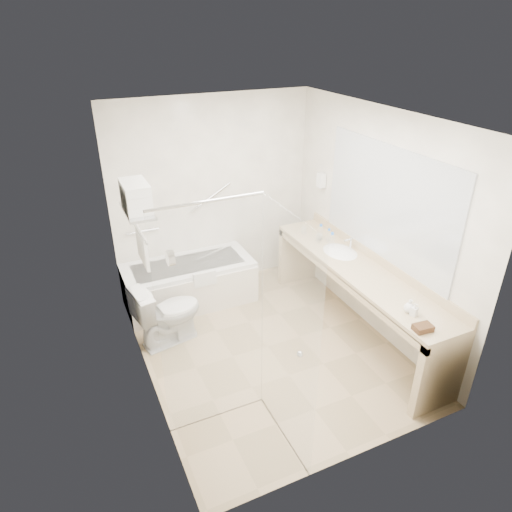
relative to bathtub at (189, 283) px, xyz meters
name	(u,v)px	position (x,y,z in m)	size (l,w,h in m)	color
floor	(267,346)	(0.50, -1.24, -0.28)	(3.20, 3.20, 0.00)	tan
ceiling	(270,117)	(0.50, -1.24, 2.22)	(2.60, 3.20, 0.10)	white
wall_back	(213,196)	(0.50, 0.36, 0.97)	(2.60, 0.10, 2.50)	white
wall_front	(368,337)	(0.50, -2.84, 0.97)	(2.60, 0.10, 2.50)	white
wall_left	(137,274)	(-0.80, -1.24, 0.97)	(0.10, 3.20, 2.50)	white
wall_right	(375,224)	(1.80, -1.24, 0.97)	(0.10, 3.20, 2.50)	white
bathtub	(189,283)	(0.00, 0.00, 0.00)	(1.60, 0.73, 0.59)	white
grab_bar_short	(142,231)	(-0.45, 0.32, 0.67)	(0.03, 0.03, 0.40)	silver
grab_bar_long	(211,197)	(0.45, 0.32, 0.97)	(0.03, 0.03, 0.60)	silver
shower_enclosure	(248,329)	(-0.13, -2.16, 0.79)	(0.96, 0.91, 2.11)	silver
towel_shelf	(137,205)	(-0.67, -0.89, 1.48)	(0.24, 0.55, 0.81)	silver
vanity_counter	(357,284)	(1.52, -1.39, 0.36)	(0.55, 2.70, 0.95)	#C8B185
sink	(340,254)	(1.55, -0.99, 0.54)	(0.40, 0.52, 0.14)	white
faucet	(351,243)	(1.70, -0.99, 0.65)	(0.03, 0.03, 0.14)	silver
mirror	(387,203)	(1.79, -1.39, 1.27)	(0.02, 2.00, 1.20)	#B6BCC3
hairdryer_unit	(321,180)	(1.75, -0.19, 1.17)	(0.08, 0.10, 0.18)	silver
toilet	(168,313)	(-0.45, -0.67, 0.09)	(0.42, 0.75, 0.74)	white
amenity_basket	(423,328)	(1.35, -2.55, 0.60)	(0.16, 0.11, 0.05)	#4F311C
soap_bottle_a	(414,313)	(1.44, -2.34, 0.60)	(0.06, 0.13, 0.06)	silver
soap_bottle_b	(409,307)	(1.44, -2.28, 0.63)	(0.10, 0.13, 0.10)	silver
water_bottle_left	(332,241)	(1.50, -0.88, 0.67)	(0.06, 0.06, 0.21)	silver
water_bottle_mid	(329,236)	(1.58, -0.70, 0.65)	(0.05, 0.05, 0.17)	silver
water_bottle_right	(321,233)	(1.52, -0.61, 0.67)	(0.06, 0.06, 0.20)	silver
drinking_glass_near	(304,230)	(1.42, -0.37, 0.62)	(0.07, 0.07, 0.09)	silver
drinking_glass_far	(318,238)	(1.46, -0.66, 0.62)	(0.08, 0.08, 0.10)	silver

